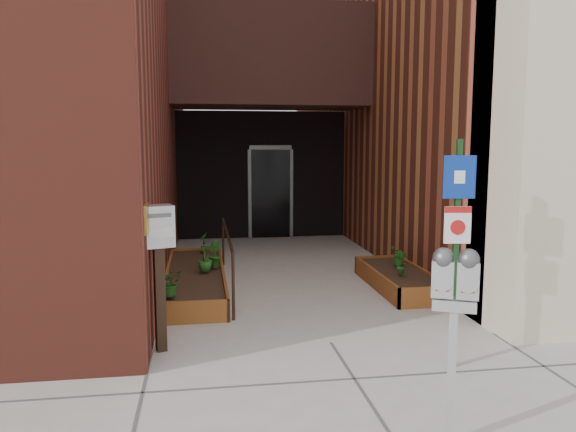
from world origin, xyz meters
name	(u,v)px	position (x,y,z in m)	size (l,w,h in m)	color
ground	(331,343)	(0.00, 0.00, 0.00)	(80.00, 80.00, 0.00)	#9E9991
architecture	(255,20)	(-0.18, 6.89, 4.98)	(20.00, 14.60, 10.00)	maroon
planter_left	(195,280)	(-1.55, 2.70, 0.13)	(0.90, 3.60, 0.30)	brown
planter_right	(399,280)	(1.60, 2.20, 0.13)	(0.80, 2.20, 0.30)	brown
handrail	(227,241)	(-1.05, 2.65, 0.75)	(0.04, 3.34, 0.90)	black
parking_meter	(455,294)	(0.39, -2.25, 1.17)	(0.35, 0.25, 1.51)	#B2B2B5
sign_post	(457,230)	(1.06, -0.87, 1.42)	(0.31, 0.09, 2.31)	#133516
payment_dropbox	(158,247)	(-1.90, 0.05, 1.16)	(0.38, 0.32, 1.61)	black
shrub_left_a	(170,283)	(-1.85, 1.20, 0.47)	(0.31, 0.31, 0.35)	#1D5217
shrub_left_b	(214,254)	(-1.25, 2.83, 0.50)	(0.22, 0.22, 0.40)	#1C5017
shrub_left_c	(205,258)	(-1.40, 2.57, 0.50)	(0.22, 0.22, 0.40)	#27621C
shrub_left_d	(204,242)	(-1.41, 4.10, 0.47)	(0.18, 0.18, 0.35)	#17531A
shrub_right_a	(438,272)	(1.85, 1.30, 0.46)	(0.18, 0.18, 0.32)	#1B6121
shrub_right_b	(401,262)	(1.53, 1.90, 0.49)	(0.20, 0.20, 0.38)	#1F611B
shrub_right_c	(398,256)	(1.69, 2.48, 0.45)	(0.27, 0.27, 0.30)	#22611B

